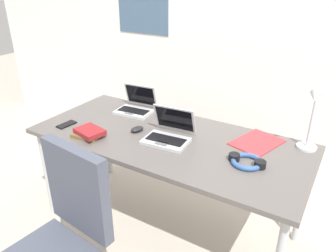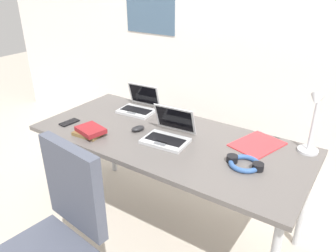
{
  "view_description": "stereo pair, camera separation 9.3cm",
  "coord_description": "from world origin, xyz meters",
  "px_view_note": "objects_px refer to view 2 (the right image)",
  "views": [
    {
      "loc": [
        0.97,
        -1.62,
        1.72
      ],
      "look_at": [
        0.0,
        0.0,
        0.82
      ],
      "focal_mm": 34.98,
      "sensor_mm": 36.0,
      "label": 1
    },
    {
      "loc": [
        1.05,
        -1.57,
        1.72
      ],
      "look_at": [
        0.0,
        0.0,
        0.82
      ],
      "focal_mm": 34.98,
      "sensor_mm": 36.0,
      "label": 2
    }
  ],
  "objects_px": {
    "cell_phone": "(69,122)",
    "headphones": "(245,163)",
    "laptop_center": "(168,134)",
    "desk_lamp": "(312,124)",
    "book_stack": "(90,131)",
    "laptop_front_left": "(139,106)",
    "computer_mouse": "(138,129)",
    "paper_folder_back_right": "(257,144)"
  },
  "relations": [
    {
      "from": "desk_lamp",
      "to": "book_stack",
      "type": "height_order",
      "value": "desk_lamp"
    },
    {
      "from": "computer_mouse",
      "to": "paper_folder_back_right",
      "type": "bearing_deg",
      "value": 39.54
    },
    {
      "from": "desk_lamp",
      "to": "book_stack",
      "type": "bearing_deg",
      "value": -156.75
    },
    {
      "from": "laptop_center",
      "to": "book_stack",
      "type": "distance_m",
      "value": 0.52
    },
    {
      "from": "headphones",
      "to": "desk_lamp",
      "type": "bearing_deg",
      "value": 52.25
    },
    {
      "from": "cell_phone",
      "to": "laptop_center",
      "type": "bearing_deg",
      "value": 19.47
    },
    {
      "from": "laptop_center",
      "to": "cell_phone",
      "type": "relative_size",
      "value": 2.21
    },
    {
      "from": "laptop_front_left",
      "to": "book_stack",
      "type": "relative_size",
      "value": 1.29
    },
    {
      "from": "headphones",
      "to": "cell_phone",
      "type": "bearing_deg",
      "value": -172.78
    },
    {
      "from": "computer_mouse",
      "to": "cell_phone",
      "type": "bearing_deg",
      "value": -139.8
    },
    {
      "from": "desk_lamp",
      "to": "paper_folder_back_right",
      "type": "distance_m",
      "value": 0.34
    },
    {
      "from": "laptop_center",
      "to": "computer_mouse",
      "type": "xyz_separation_m",
      "value": [
        -0.24,
        -0.01,
        -0.03
      ]
    },
    {
      "from": "laptop_front_left",
      "to": "paper_folder_back_right",
      "type": "xyz_separation_m",
      "value": [
        0.95,
        -0.02,
        -0.04
      ]
    },
    {
      "from": "laptop_center",
      "to": "book_stack",
      "type": "xyz_separation_m",
      "value": [
        -0.47,
        -0.23,
        -0.01
      ]
    },
    {
      "from": "computer_mouse",
      "to": "headphones",
      "type": "xyz_separation_m",
      "value": [
        0.77,
        -0.02,
        -0.0
      ]
    },
    {
      "from": "headphones",
      "to": "paper_folder_back_right",
      "type": "xyz_separation_m",
      "value": [
        -0.03,
        0.27,
        -0.01
      ]
    },
    {
      "from": "laptop_front_left",
      "to": "computer_mouse",
      "type": "distance_m",
      "value": 0.35
    },
    {
      "from": "cell_phone",
      "to": "paper_folder_back_right",
      "type": "xyz_separation_m",
      "value": [
        1.22,
        0.43,
        -0.0
      ]
    },
    {
      "from": "desk_lamp",
      "to": "laptop_center",
      "type": "distance_m",
      "value": 0.85
    },
    {
      "from": "cell_phone",
      "to": "paper_folder_back_right",
      "type": "height_order",
      "value": "cell_phone"
    },
    {
      "from": "headphones",
      "to": "paper_folder_back_right",
      "type": "bearing_deg",
      "value": 95.3
    },
    {
      "from": "desk_lamp",
      "to": "headphones",
      "type": "height_order",
      "value": "desk_lamp"
    },
    {
      "from": "desk_lamp",
      "to": "headphones",
      "type": "relative_size",
      "value": 1.87
    },
    {
      "from": "laptop_center",
      "to": "cell_phone",
      "type": "xyz_separation_m",
      "value": [
        -0.73,
        -0.18,
        -0.04
      ]
    },
    {
      "from": "laptop_front_left",
      "to": "paper_folder_back_right",
      "type": "distance_m",
      "value": 0.95
    },
    {
      "from": "book_stack",
      "to": "headphones",
      "type": "bearing_deg",
      "value": 11.79
    },
    {
      "from": "laptop_front_left",
      "to": "book_stack",
      "type": "bearing_deg",
      "value": -91.38
    },
    {
      "from": "book_stack",
      "to": "cell_phone",
      "type": "bearing_deg",
      "value": 169.43
    },
    {
      "from": "computer_mouse",
      "to": "paper_folder_back_right",
      "type": "xyz_separation_m",
      "value": [
        0.74,
        0.26,
        -0.01
      ]
    },
    {
      "from": "laptop_center",
      "to": "computer_mouse",
      "type": "distance_m",
      "value": 0.24
    },
    {
      "from": "laptop_front_left",
      "to": "headphones",
      "type": "bearing_deg",
      "value": -16.66
    },
    {
      "from": "desk_lamp",
      "to": "laptop_front_left",
      "type": "distance_m",
      "value": 1.24
    },
    {
      "from": "computer_mouse",
      "to": "laptop_center",
      "type": "bearing_deg",
      "value": 21.97
    },
    {
      "from": "book_stack",
      "to": "laptop_front_left",
      "type": "bearing_deg",
      "value": 88.62
    },
    {
      "from": "desk_lamp",
      "to": "headphones",
      "type": "xyz_separation_m",
      "value": [
        -0.25,
        -0.33,
        -0.18
      ]
    },
    {
      "from": "laptop_center",
      "to": "computer_mouse",
      "type": "bearing_deg",
      "value": -178.44
    },
    {
      "from": "laptop_front_left",
      "to": "headphones",
      "type": "xyz_separation_m",
      "value": [
        0.98,
        -0.29,
        -0.03
      ]
    },
    {
      "from": "laptop_center",
      "to": "laptop_front_left",
      "type": "bearing_deg",
      "value": 149.28
    },
    {
      "from": "computer_mouse",
      "to": "laptop_front_left",
      "type": "bearing_deg",
      "value": 147.87
    },
    {
      "from": "desk_lamp",
      "to": "paper_folder_back_right",
      "type": "bearing_deg",
      "value": -168.82
    },
    {
      "from": "laptop_front_left",
      "to": "cell_phone",
      "type": "xyz_separation_m",
      "value": [
        -0.27,
        -0.45,
        -0.04
      ]
    },
    {
      "from": "cell_phone",
      "to": "headphones",
      "type": "distance_m",
      "value": 1.26
    }
  ]
}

